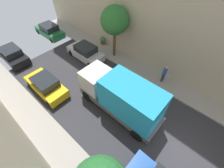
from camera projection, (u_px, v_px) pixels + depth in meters
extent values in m
plane|color=#2D2D33|center=(174.00, 150.00, 10.02)|extent=(32.00, 32.00, 0.00)
cube|color=gray|center=(202.00, 103.00, 12.48)|extent=(2.00, 44.00, 0.15)
cylinder|color=black|center=(145.00, 160.00, 9.32)|extent=(0.22, 0.64, 0.64)
cube|color=gold|center=(47.00, 86.00, 13.09)|extent=(1.76, 4.20, 0.76)
cube|color=#1E2328|center=(45.00, 82.00, 12.51)|extent=(1.56, 2.10, 0.64)
cylinder|color=black|center=(30.00, 84.00, 13.57)|extent=(0.22, 0.64, 0.64)
cylinder|color=black|center=(46.00, 75.00, 14.35)|extent=(0.22, 0.64, 0.64)
cylinder|color=black|center=(49.00, 103.00, 12.17)|extent=(0.22, 0.64, 0.64)
cylinder|color=black|center=(65.00, 92.00, 12.95)|extent=(0.22, 0.64, 0.64)
cube|color=black|center=(13.00, 56.00, 15.98)|extent=(1.76, 4.20, 0.76)
cube|color=#1E2328|center=(11.00, 51.00, 15.40)|extent=(1.56, 2.10, 0.64)
cylinder|color=black|center=(1.00, 55.00, 16.46)|extent=(0.22, 0.64, 0.64)
cylinder|color=black|center=(15.00, 49.00, 17.24)|extent=(0.22, 0.64, 0.64)
cylinder|color=black|center=(13.00, 68.00, 15.06)|extent=(0.22, 0.64, 0.64)
cylinder|color=black|center=(28.00, 60.00, 15.84)|extent=(0.22, 0.64, 0.64)
cube|color=silver|center=(86.00, 53.00, 16.28)|extent=(1.76, 4.20, 0.76)
cube|color=#1E2328|center=(86.00, 49.00, 15.70)|extent=(1.56, 2.10, 0.64)
cylinder|color=black|center=(71.00, 53.00, 16.76)|extent=(0.22, 0.64, 0.64)
cylinder|color=black|center=(82.00, 47.00, 17.54)|extent=(0.22, 0.64, 0.64)
cylinder|color=black|center=(90.00, 65.00, 15.36)|extent=(0.22, 0.64, 0.64)
cylinder|color=black|center=(101.00, 58.00, 16.14)|extent=(0.22, 0.64, 0.64)
cube|color=#1E6638|center=(50.00, 32.00, 19.38)|extent=(1.76, 4.20, 0.76)
cube|color=#1E2328|center=(49.00, 27.00, 18.79)|extent=(1.56, 2.10, 0.64)
cylinder|color=black|center=(39.00, 32.00, 19.85)|extent=(0.22, 0.64, 0.64)
cylinder|color=black|center=(49.00, 27.00, 20.64)|extent=(0.22, 0.64, 0.64)
cylinder|color=black|center=(52.00, 40.00, 18.46)|extent=(0.22, 0.64, 0.64)
cylinder|color=black|center=(63.00, 35.00, 19.24)|extent=(0.22, 0.64, 0.64)
cube|color=#4C4C51|center=(119.00, 104.00, 11.64)|extent=(2.20, 6.60, 0.50)
cube|color=#B7B7BC|center=(96.00, 79.00, 11.91)|extent=(2.10, 1.80, 1.70)
cube|color=#1E8CB7|center=(131.00, 100.00, 10.12)|extent=(2.24, 4.20, 2.40)
cylinder|color=black|center=(87.00, 96.00, 12.50)|extent=(0.30, 0.96, 0.96)
cylinder|color=black|center=(104.00, 83.00, 13.49)|extent=(0.30, 0.96, 0.96)
cylinder|color=black|center=(137.00, 135.00, 10.25)|extent=(0.30, 0.96, 0.96)
cylinder|color=black|center=(152.00, 116.00, 11.23)|extent=(0.30, 0.96, 0.96)
cylinder|color=#2D334C|center=(162.00, 78.00, 13.77)|extent=(0.18, 0.18, 0.82)
cylinder|color=#2D334C|center=(163.00, 77.00, 13.88)|extent=(0.18, 0.18, 0.82)
cylinder|color=#3359B2|center=(165.00, 72.00, 13.28)|extent=(0.36, 0.36, 0.64)
sphere|color=tan|center=(166.00, 68.00, 12.94)|extent=(0.24, 0.24, 0.24)
cylinder|color=brown|center=(114.00, 44.00, 15.71)|extent=(0.29, 0.29, 2.88)
sphere|color=#2D7233|center=(115.00, 20.00, 13.91)|extent=(2.68, 2.68, 2.68)
cylinder|color=brown|center=(103.00, 42.00, 18.12)|extent=(0.50, 0.50, 0.39)
sphere|color=#38843D|center=(102.00, 39.00, 17.81)|extent=(0.57, 0.57, 0.57)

